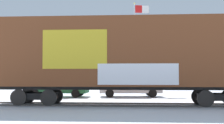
{
  "coord_description": "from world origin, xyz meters",
  "views": [
    {
      "loc": [
        1.06,
        -16.43,
        1.72
      ],
      "look_at": [
        0.54,
        2.7,
        2.57
      ],
      "focal_mm": 46.32,
      "sensor_mm": 36.0,
      "label": 1
    }
  ],
  "objects_px": {
    "flagpole": "(137,35)",
    "parked_car_silver": "(129,86)",
    "freight_car": "(126,54)",
    "parked_car_green": "(57,86)"
  },
  "relations": [
    {
      "from": "parked_car_green",
      "to": "parked_car_silver",
      "type": "distance_m",
      "value": 5.67
    },
    {
      "from": "freight_car",
      "to": "parked_car_silver",
      "type": "height_order",
      "value": "freight_car"
    },
    {
      "from": "freight_car",
      "to": "parked_car_green",
      "type": "bearing_deg",
      "value": 130.4
    },
    {
      "from": "flagpole",
      "to": "parked_car_silver",
      "type": "height_order",
      "value": "flagpole"
    },
    {
      "from": "freight_car",
      "to": "parked_car_green",
      "type": "xyz_separation_m",
      "value": [
        -5.26,
        6.19,
        -2.04
      ]
    },
    {
      "from": "freight_car",
      "to": "parked_car_silver",
      "type": "relative_size",
      "value": 3.2
    },
    {
      "from": "parked_car_silver",
      "to": "flagpole",
      "type": "bearing_deg",
      "value": 80.54
    },
    {
      "from": "flagpole",
      "to": "parked_car_silver",
      "type": "distance_m",
      "value": 7.82
    },
    {
      "from": "flagpole",
      "to": "parked_car_silver",
      "type": "bearing_deg",
      "value": -99.46
    },
    {
      "from": "flagpole",
      "to": "parked_car_green",
      "type": "distance_m",
      "value": 10.37
    }
  ]
}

